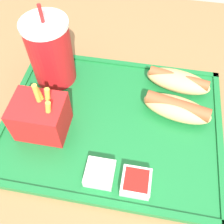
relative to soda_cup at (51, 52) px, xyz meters
name	(u,v)px	position (x,y,z in m)	size (l,w,h in m)	color
ground_plane	(109,220)	(0.14, -0.12, -0.81)	(8.00, 8.00, 0.00)	#ADA393
dining_table	(108,192)	(0.14, -0.12, -0.44)	(1.26, 1.00, 0.72)	olive
food_tray	(112,122)	(0.14, -0.10, -0.08)	(0.43, 0.33, 0.01)	#197233
soda_cup	(51,52)	(0.00, 0.00, 0.00)	(0.09, 0.09, 0.18)	red
hot_dog_far	(178,81)	(0.27, 0.02, -0.05)	(0.14, 0.08, 0.04)	#DBB270
hot_dog_near	(177,108)	(0.27, -0.06, -0.05)	(0.14, 0.08, 0.04)	#DBB270
fries_carton	(41,116)	(0.02, -0.13, -0.03)	(0.09, 0.08, 0.12)	red
sauce_cup_mayo	(100,173)	(0.14, -0.21, -0.06)	(0.05, 0.05, 0.02)	silver
sauce_cup_ketchup	(136,182)	(0.21, -0.22, -0.06)	(0.05, 0.05, 0.02)	silver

